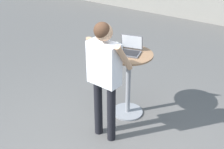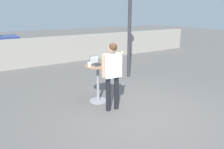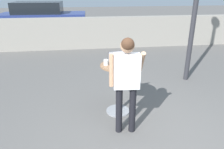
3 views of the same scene
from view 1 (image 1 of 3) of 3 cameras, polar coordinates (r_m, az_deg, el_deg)
name	(u,v)px [view 1 (image 1 of 3)]	position (r m, az deg, el deg)	size (l,w,h in m)	color
cafe_table	(128,76)	(4.45, 3.03, -0.35)	(0.67, 0.67, 0.98)	gray
laptop	(130,49)	(4.30, 3.30, 4.66)	(0.36, 0.34, 0.23)	#515156
coffee_mug	(116,46)	(4.38, 0.70, 5.18)	(0.12, 0.08, 0.10)	white
standing_person	(104,69)	(3.78, -1.46, 1.06)	(0.56, 0.34, 1.62)	black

